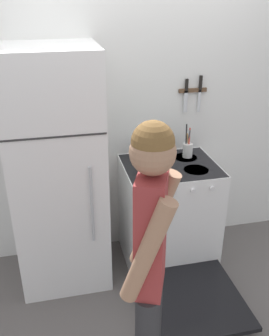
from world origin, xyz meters
The scene contains 9 objects.
ground_plane centered at (0.00, 0.00, 0.00)m, with size 14.00×14.00×0.00m, color #5B5654.
wall_back centered at (0.00, 0.03, 1.27)m, with size 10.00×0.06×2.55m.
refrigerator centered at (-0.58, -0.31, 0.92)m, with size 0.68×0.65×1.85m.
stove_range centered at (0.30, -0.34, 0.45)m, with size 0.75×1.33×0.90m.
dutch_oven_pot centered at (0.13, -0.43, 0.97)m, with size 0.26×0.22×0.16m.
tea_kettle centered at (0.14, -0.18, 0.96)m, with size 0.24×0.19×0.23m.
utensil_jar centered at (0.49, -0.18, 0.97)m, with size 0.08×0.08×0.28m.
person centered at (-0.19, -1.50, 0.97)m, with size 0.36×0.41×1.69m.
wall_knife_strip centered at (0.56, -0.02, 1.42)m, with size 0.24×0.03×0.31m.
Camera 1 is at (-0.58, -2.88, 2.17)m, focal length 40.00 mm.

